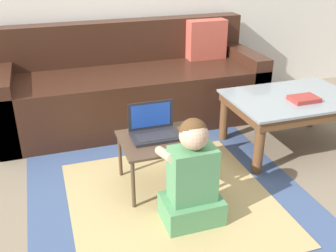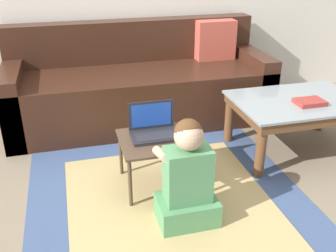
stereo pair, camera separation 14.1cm
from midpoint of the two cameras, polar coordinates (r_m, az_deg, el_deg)
ground_plane at (r=2.72m, az=0.03°, el=-8.13°), size 16.00×16.00×0.00m
area_rug at (r=2.54m, az=-1.04°, el=-10.87°), size 1.75×1.81×0.01m
couch at (r=3.55m, az=-6.18°, el=5.54°), size 2.27×0.82×0.85m
coffee_table at (r=3.13m, az=16.24°, el=2.94°), size 0.96×0.66×0.43m
laptop_desk at (r=2.54m, az=-2.48°, el=-2.66°), size 0.53×0.43×0.35m
laptop at (r=2.54m, az=-3.60°, el=-0.75°), size 0.31×0.20×0.21m
computer_mouse at (r=2.56m, az=1.72°, el=-0.93°), size 0.07×0.10×0.04m
person_seated at (r=2.23m, az=1.68°, el=-7.63°), size 0.34×0.38×0.66m
book_on_table at (r=3.04m, az=17.88°, el=3.75°), size 0.21×0.15×0.03m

